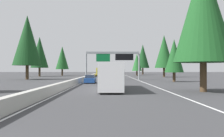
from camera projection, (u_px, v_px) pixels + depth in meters
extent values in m
plane|color=#38383A|center=(92.00, 78.00, 65.35)|extent=(320.00, 320.00, 0.00)
cube|color=#ADAAA3|center=(95.00, 75.00, 85.35)|extent=(180.00, 0.56, 0.90)
cube|color=silver|center=(129.00, 77.00, 75.44)|extent=(160.00, 0.16, 0.01)
cube|color=silver|center=(95.00, 77.00, 75.36)|extent=(160.00, 0.16, 0.01)
cylinder|color=gray|center=(86.00, 67.00, 52.39)|extent=(0.36, 0.36, 6.04)
cylinder|color=gray|center=(139.00, 67.00, 52.49)|extent=(0.36, 0.36, 6.04)
cube|color=gray|center=(113.00, 53.00, 52.46)|extent=(0.50, 12.32, 0.50)
cube|color=#0C602D|center=(103.00, 57.00, 52.29)|extent=(0.12, 3.20, 1.90)
cube|color=black|center=(124.00, 57.00, 52.33)|extent=(0.16, 4.20, 1.50)
cube|color=white|center=(111.00, 76.00, 26.72)|extent=(11.50, 2.50, 2.90)
cube|color=#2D3847|center=(111.00, 73.00, 26.72)|extent=(11.04, 2.55, 0.84)
cylinder|color=black|center=(103.00, 83.00, 30.73)|extent=(1.00, 0.30, 1.00)
cylinder|color=black|center=(119.00, 83.00, 30.75)|extent=(1.00, 0.30, 1.00)
cylinder|color=black|center=(100.00, 88.00, 22.68)|extent=(1.00, 0.30, 1.00)
cylinder|color=black|center=(122.00, 88.00, 22.70)|extent=(1.00, 0.30, 1.00)
cube|color=#1E4793|center=(90.00, 80.00, 39.64)|extent=(4.40, 1.80, 0.76)
cube|color=#2D3847|center=(90.00, 76.00, 39.42)|extent=(2.46, 1.51, 0.56)
cylinder|color=black|center=(87.00, 81.00, 41.04)|extent=(0.64, 0.22, 0.64)
cylinder|color=black|center=(95.00, 81.00, 41.05)|extent=(0.64, 0.22, 0.64)
cylinder|color=black|center=(85.00, 82.00, 38.23)|extent=(0.64, 0.22, 0.64)
cylinder|color=black|center=(94.00, 82.00, 38.24)|extent=(0.64, 0.22, 0.64)
cube|color=gold|center=(100.00, 71.00, 79.93)|extent=(6.12, 2.40, 2.50)
cube|color=maroon|center=(100.00, 72.00, 84.18)|extent=(2.38, 2.30, 1.90)
cylinder|color=black|center=(98.00, 75.00, 84.00)|extent=(0.90, 0.28, 0.90)
cylinder|color=black|center=(103.00, 75.00, 84.01)|extent=(0.90, 0.28, 0.90)
cylinder|color=black|center=(97.00, 75.00, 78.22)|extent=(0.90, 0.28, 0.90)
cylinder|color=black|center=(103.00, 75.00, 78.23)|extent=(0.90, 0.28, 0.90)
cube|color=slate|center=(118.00, 73.00, 112.11)|extent=(4.40, 1.80, 0.76)
cube|color=#2D3847|center=(118.00, 72.00, 111.89)|extent=(2.46, 1.51, 0.56)
cylinder|color=black|center=(116.00, 74.00, 113.51)|extent=(0.64, 0.22, 0.64)
cylinder|color=black|center=(120.00, 74.00, 113.52)|extent=(0.64, 0.22, 0.64)
cylinder|color=black|center=(117.00, 74.00, 110.70)|extent=(0.64, 0.22, 0.64)
cylinder|color=black|center=(120.00, 74.00, 110.71)|extent=(0.64, 0.22, 0.64)
cylinder|color=#4C3823|center=(203.00, 77.00, 24.02)|extent=(0.70, 0.70, 3.15)
cone|color=#194C1E|center=(203.00, 10.00, 24.05)|extent=(6.29, 6.29, 11.15)
cylinder|color=#4C3823|center=(174.00, 77.00, 44.05)|extent=(0.56, 0.56, 1.83)
cone|color=#194C1E|center=(174.00, 56.00, 44.07)|extent=(3.67, 3.67, 6.50)
cylinder|color=#4C3823|center=(164.00, 72.00, 71.38)|extent=(0.68, 0.68, 2.93)
cone|color=#194C1E|center=(164.00, 51.00, 71.41)|extent=(5.86, 5.86, 10.40)
cylinder|color=#4C3823|center=(137.00, 73.00, 87.03)|extent=(0.57, 0.57, 1.89)
cone|color=#236028|center=(137.00, 62.00, 87.05)|extent=(3.79, 3.79, 6.71)
cylinder|color=#4C3823|center=(143.00, 71.00, 109.83)|extent=(0.71, 0.71, 3.21)
cone|color=#143D19|center=(143.00, 56.00, 109.86)|extent=(6.42, 6.42, 11.38)
cylinder|color=#4C3823|center=(27.00, 72.00, 53.87)|extent=(0.73, 0.73, 3.38)
cone|color=#143D19|center=(27.00, 40.00, 53.91)|extent=(6.77, 6.77, 12.00)
cylinder|color=#4C3823|center=(40.00, 72.00, 77.99)|extent=(0.69, 0.69, 3.02)
cone|color=#143D19|center=(40.00, 52.00, 78.03)|extent=(6.04, 6.04, 10.70)
cylinder|color=#4C3823|center=(62.00, 72.00, 87.86)|extent=(0.64, 0.64, 2.53)
cone|color=#194C1E|center=(62.00, 58.00, 87.88)|extent=(5.06, 5.06, 8.96)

